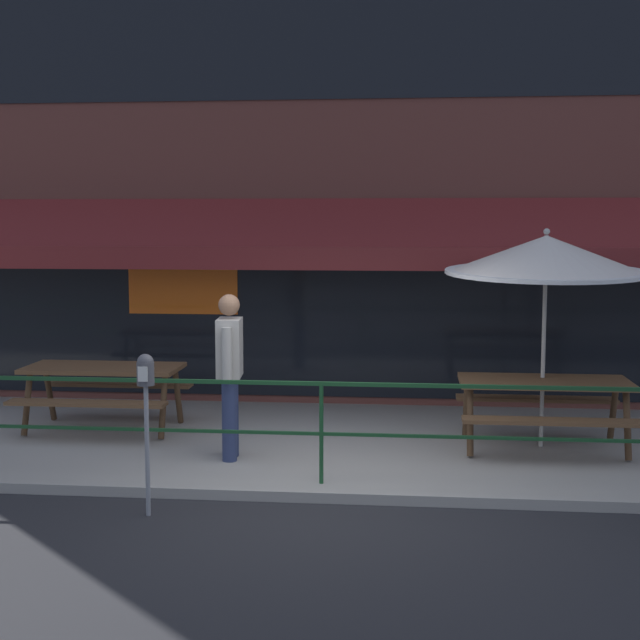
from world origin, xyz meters
TOP-DOWN VIEW (x-y plane):
  - ground_plane at (0.00, 0.00)m, footprint 120.00×120.00m
  - patio_deck at (0.00, 2.00)m, footprint 15.00×4.00m
  - restaurant_building at (0.00, 4.22)m, footprint 15.00×1.60m
  - patio_railing at (0.00, 0.30)m, footprint 13.84×0.04m
  - picnic_table_left at (-2.76, 2.19)m, footprint 1.80×1.42m
  - picnic_table_centre at (2.25, 1.78)m, footprint 1.80×1.42m
  - patio_umbrella_centre at (2.25, 1.92)m, footprint 2.14×2.14m
  - pedestrian_walking at (-1.03, 1.09)m, footprint 0.28×0.62m
  - parking_meter_near at (-1.44, -0.47)m, footprint 0.15×0.16m

SIDE VIEW (x-z plane):
  - ground_plane at x=0.00m, z-range 0.00..0.00m
  - patio_deck at x=0.00m, z-range 0.00..0.10m
  - picnic_table_left at x=-2.76m, z-range 0.33..1.08m
  - picnic_table_centre at x=2.25m, z-range 0.33..1.08m
  - patio_railing at x=0.00m, z-range 0.32..1.28m
  - pedestrian_walking at x=-1.03m, z-range 0.20..1.91m
  - parking_meter_near at x=-1.44m, z-range 0.44..1.86m
  - patio_umbrella_centre at x=2.25m, z-range 0.99..3.37m
  - restaurant_building at x=0.00m, z-range -0.02..6.89m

